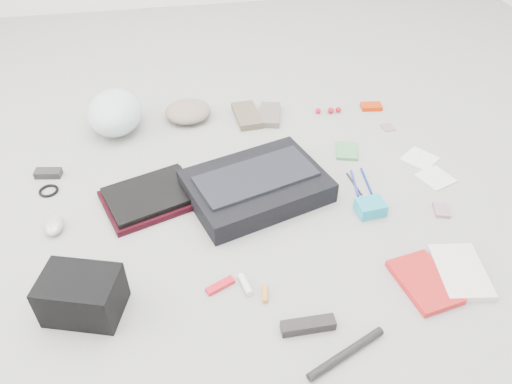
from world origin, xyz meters
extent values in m
plane|color=gray|center=(0.00, 0.00, 0.00)|extent=(4.00, 4.00, 0.00)
cube|color=black|center=(0.01, 0.04, 0.04)|extent=(0.56, 0.47, 0.08)
cube|color=black|center=(0.01, 0.04, 0.09)|extent=(0.46, 0.31, 0.01)
cube|color=black|center=(-0.37, 0.08, 0.01)|extent=(0.39, 0.34, 0.02)
cube|color=black|center=(-0.37, 0.08, 0.03)|extent=(0.36, 0.31, 0.02)
ellipsoid|color=silver|center=(-0.50, 0.58, 0.09)|extent=(0.25, 0.30, 0.17)
ellipsoid|color=gray|center=(-0.20, 0.61, 0.04)|extent=(0.23, 0.23, 0.07)
cube|color=brown|center=(0.06, 0.57, 0.02)|extent=(0.11, 0.21, 0.03)
cube|color=#685E57|center=(0.16, 0.56, 0.01)|extent=(0.13, 0.20, 0.03)
cube|color=black|center=(-0.76, 0.30, 0.01)|extent=(0.10, 0.06, 0.03)
torus|color=black|center=(-0.75, 0.20, 0.01)|extent=(0.07, 0.07, 0.01)
ellipsoid|color=#A1A1A1|center=(-0.70, -0.01, 0.02)|extent=(0.07, 0.11, 0.04)
cube|color=black|center=(-0.57, -0.37, 0.07)|extent=(0.25, 0.21, 0.14)
cube|color=red|center=(-0.18, -0.36, 0.01)|extent=(0.09, 0.06, 0.01)
cylinder|color=silver|center=(-0.10, -0.37, 0.01)|extent=(0.04, 0.08, 0.02)
cylinder|color=orange|center=(-0.05, -0.42, 0.01)|extent=(0.03, 0.06, 0.02)
cube|color=black|center=(0.05, -0.55, 0.02)|extent=(0.15, 0.04, 0.03)
cylinder|color=black|center=(0.13, -0.65, 0.01)|extent=(0.24, 0.12, 0.02)
cube|color=red|center=(0.44, -0.46, 0.01)|extent=(0.18, 0.24, 0.02)
cube|color=beige|center=(0.56, -0.44, 0.01)|extent=(0.17, 0.24, 0.02)
cube|color=#43884F|center=(0.42, 0.24, 0.01)|extent=(0.11, 0.13, 0.01)
cylinder|color=#212DA4|center=(0.39, 0.04, 0.00)|extent=(0.03, 0.15, 0.01)
cylinder|color=black|center=(0.38, 0.03, 0.00)|extent=(0.02, 0.13, 0.01)
cylinder|color=navy|center=(0.43, 0.04, 0.00)|extent=(0.02, 0.15, 0.01)
cube|color=#1FA1BC|center=(0.39, -0.12, 0.02)|extent=(0.10, 0.08, 0.05)
cube|color=#A4778D|center=(0.64, -0.17, 0.01)|extent=(0.07, 0.08, 0.01)
cube|color=silver|center=(0.69, 0.14, 0.00)|extent=(0.17, 0.17, 0.01)
cube|color=silver|center=(0.70, 0.01, 0.00)|extent=(0.15, 0.15, 0.01)
sphere|color=red|center=(0.39, 0.55, 0.01)|extent=(0.03, 0.03, 0.03)
sphere|color=maroon|center=(0.44, 0.54, 0.01)|extent=(0.03, 0.03, 0.03)
sphere|color=#A80C1C|center=(0.48, 0.54, 0.01)|extent=(0.03, 0.03, 0.03)
cube|color=#BB2903|center=(0.64, 0.55, 0.01)|extent=(0.10, 0.07, 0.02)
cube|color=gray|center=(0.66, 0.38, 0.00)|extent=(0.06, 0.07, 0.00)
camera|label=1|loc=(-0.24, -1.33, 1.21)|focal=35.00mm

